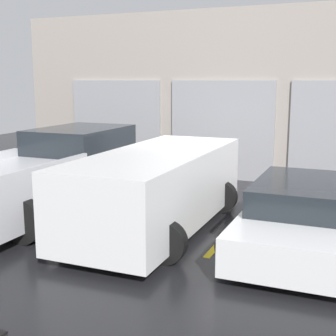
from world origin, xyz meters
TOP-DOWN VIEW (x-y plane):
  - ground_plane at (0.00, 0.00)m, footprint 28.00×28.00m
  - shophouse_building at (-0.01, 3.28)m, footprint 13.41×0.68m
  - pickup_truck at (-2.65, -1.73)m, footprint 2.46×5.36m
  - sedan_white at (2.65, -1.97)m, footprint 2.20×4.21m
  - sedan_side at (0.00, -1.99)m, footprint 2.29×4.99m
  - parking_stripe_left at (-1.33, -2.00)m, footprint 0.12×2.20m
  - parking_stripe_centre at (1.33, -2.00)m, footprint 0.12×2.20m

SIDE VIEW (x-z plane):
  - ground_plane at x=0.00m, z-range 0.00..0.00m
  - parking_stripe_left at x=-1.33m, z-range 0.00..0.01m
  - parking_stripe_centre at x=1.33m, z-range 0.00..0.01m
  - sedan_white at x=2.65m, z-range -0.02..1.12m
  - pickup_truck at x=-2.65m, z-range -0.04..1.67m
  - sedan_side at x=0.00m, z-range 0.07..1.57m
  - shophouse_building at x=-0.01m, z-range -0.05..4.73m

